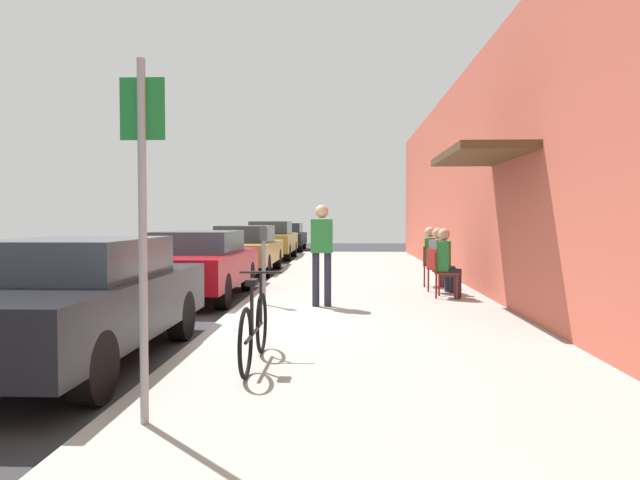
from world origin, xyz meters
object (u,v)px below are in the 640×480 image
object	(u,v)px
parked_car_0	(75,299)
seated_patron_2	(432,254)
parking_meter	(264,260)
cafe_chair_1	(438,267)
parked_car_3	(271,240)
parked_car_1	(197,263)
bicycle_0	(254,329)
cafe_chair_0	(444,271)
cafe_chair_2	(430,263)
seated_patron_0	(447,260)
street_sign	(143,212)
seated_patron_1	(440,258)
pedestrian_standing	(322,247)
parked_car_2	(245,248)
parked_car_4	(286,236)

from	to	relation	value
parked_car_0	seated_patron_2	distance (m)	8.20
parking_meter	cafe_chair_1	xyz separation A→B (m)	(3.22, 1.79, -0.26)
parked_car_3	parked_car_1	bearing A→B (deg)	-90.00
parked_car_1	bicycle_0	xyz separation A→B (m)	(2.03, -5.78, -0.23)
cafe_chair_0	cafe_chair_2	bearing A→B (deg)	90.09
cafe_chair_0	seated_patron_0	size ratio (longest dim) A/B	0.67
street_sign	bicycle_0	bearing A→B (deg)	73.20
parked_car_0	bicycle_0	size ratio (longest dim) A/B	2.57
street_sign	cafe_chair_2	size ratio (longest dim) A/B	2.99
bicycle_0	seated_patron_1	distance (m)	6.61
parking_meter	seated_patron_2	distance (m)	4.37
cafe_chair_0	pedestrian_standing	size ratio (longest dim) A/B	0.51
parked_car_2	street_sign	world-z (taller)	street_sign
parked_car_4	cafe_chair_0	xyz separation A→B (m)	(4.77, -18.46, -0.09)
parked_car_3	cafe_chair_0	size ratio (longest dim) A/B	5.06
parked_car_3	cafe_chair_2	xyz separation A→B (m)	(4.77, -10.44, -0.14)
seated_patron_2	pedestrian_standing	distance (m)	3.81
pedestrian_standing	parked_car_2	bearing A→B (deg)	108.91
parked_car_2	cafe_chair_1	size ratio (longest dim) A/B	5.06
parking_meter	seated_patron_1	xyz separation A→B (m)	(3.28, 1.81, -0.07)
bicycle_0	pedestrian_standing	bearing A→B (deg)	82.58
parked_car_1	street_sign	size ratio (longest dim) A/B	1.69
parked_car_3	seated_patron_2	distance (m)	11.51
parked_car_1	pedestrian_standing	xyz separation A→B (m)	(2.55, -1.77, 0.41)
parking_meter	bicycle_0	xyz separation A→B (m)	(0.48, -4.16, -0.41)
seated_patron_1	cafe_chair_2	xyz separation A→B (m)	(-0.06, 1.08, -0.19)
parked_car_1	street_sign	xyz separation A→B (m)	(1.50, -7.52, 0.93)
seated_patron_1	cafe_chair_0	bearing A→B (deg)	-94.37
parked_car_3	seated_patron_0	size ratio (longest dim) A/B	3.41
parked_car_0	parked_car_4	xyz separation A→B (m)	(0.00, 23.26, -0.01)
cafe_chair_0	parked_car_0	bearing A→B (deg)	-134.85
parked_car_2	seated_patron_1	world-z (taller)	seated_patron_1
parked_car_3	cafe_chair_1	xyz separation A→B (m)	(4.77, -11.54, -0.14)
cafe_chair_2	seated_patron_2	size ratio (longest dim) A/B	0.67
street_sign	cafe_chair_1	bearing A→B (deg)	66.97
parked_car_1	pedestrian_standing	world-z (taller)	pedestrian_standing
parking_meter	parked_car_0	bearing A→B (deg)	-112.48
bicycle_0	seated_patron_1	bearing A→B (deg)	64.85
street_sign	seated_patron_2	world-z (taller)	street_sign
cafe_chair_2	parked_car_0	bearing A→B (deg)	-125.71
pedestrian_standing	seated_patron_1	bearing A→B (deg)	40.68
seated_patron_1	parked_car_4	bearing A→B (deg)	105.26
bicycle_0	seated_patron_0	xyz separation A→B (m)	(2.80, 5.20, 0.34)
parking_meter	pedestrian_standing	xyz separation A→B (m)	(1.00, -0.15, 0.23)
cafe_chair_1	seated_patron_1	xyz separation A→B (m)	(0.06, 0.02, 0.19)
parked_car_2	parked_car_4	size ratio (longest dim) A/B	1.00
parking_meter	street_sign	world-z (taller)	street_sign
bicycle_0	cafe_chair_2	world-z (taller)	bicycle_0
parked_car_1	parked_car_3	distance (m)	11.71
parked_car_4	cafe_chair_1	distance (m)	18.36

